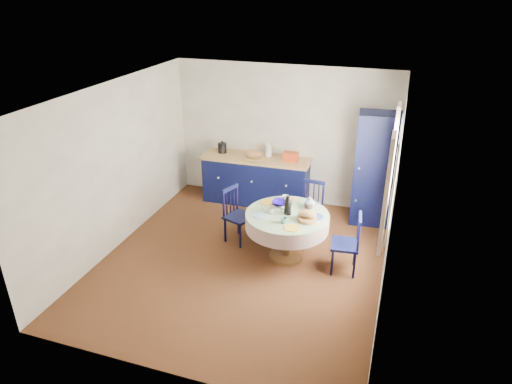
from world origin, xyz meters
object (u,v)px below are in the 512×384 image
chair_left (237,214)px  chair_far (311,207)px  mug_a (271,211)px  mug_b (284,221)px  kitchen_counter (256,179)px  mug_d (286,198)px  dining_table (288,221)px  mug_c (309,206)px  chair_right (348,243)px  pantry_cabinet (375,170)px  cobalt_bowl (280,203)px

chair_left → chair_far: (1.04, 0.64, -0.02)m
mug_a → mug_b: bearing=-41.7°
kitchen_counter → mug_b: kitchen_counter is taller
mug_a → mug_d: mug_d is taller
dining_table → mug_c: size_ratio=9.60×
kitchen_counter → mug_c: (1.27, -1.42, 0.33)m
mug_a → chair_right: bearing=-0.7°
pantry_cabinet → chair_left: size_ratio=2.13×
dining_table → chair_left: size_ratio=1.35×
pantry_cabinet → mug_a: 2.08m
kitchen_counter → mug_d: 1.58m
kitchen_counter → mug_c: 1.94m
mug_c → chair_far: bearing=97.6°
kitchen_counter → pantry_cabinet: pantry_cabinet is taller
pantry_cabinet → chair_right: 1.71m
dining_table → chair_right: 0.91m
mug_d → cobalt_bowl: mug_d is taller
mug_a → cobalt_bowl: (0.06, 0.32, -0.01)m
kitchen_counter → mug_a: bearing=-67.4°
chair_left → cobalt_bowl: chair_left is taller
kitchen_counter → chair_right: (1.92, -1.73, -0.00)m
chair_far → mug_b: (-0.15, -1.16, 0.34)m
cobalt_bowl → mug_a: bearing=-100.1°
mug_c → cobalt_bowl: bearing=177.4°
mug_c → mug_b: bearing=-114.7°
mug_a → cobalt_bowl: 0.32m
dining_table → chair_far: dining_table is taller
chair_far → mug_d: chair_far is taller
mug_a → mug_d: 0.46m
pantry_cabinet → cobalt_bowl: (-1.24, -1.29, -0.19)m
chair_far → mug_b: bearing=-92.4°
cobalt_bowl → mug_d: bearing=71.9°
chair_far → pantry_cabinet: bearing=41.5°
pantry_cabinet → chair_far: bearing=-148.4°
pantry_cabinet → mug_c: pantry_cabinet is taller
pantry_cabinet → dining_table: 1.91m
kitchen_counter → chair_far: kitchen_counter is taller
kitchen_counter → mug_d: kitchen_counter is taller
mug_a → mug_c: bearing=31.3°
mug_a → mug_b: 0.33m
pantry_cabinet → mug_b: bearing=-124.8°
dining_table → mug_b: dining_table is taller
chair_left → mug_c: chair_left is taller
pantry_cabinet → mug_d: pantry_cabinet is taller
chair_right → mug_b: 0.96m
chair_right → cobalt_bowl: size_ratio=3.73×
pantry_cabinet → cobalt_bowl: 1.80m
dining_table → chair_left: (-0.88, 0.24, -0.16)m
dining_table → chair_far: bearing=79.7°
dining_table → chair_left: dining_table is taller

